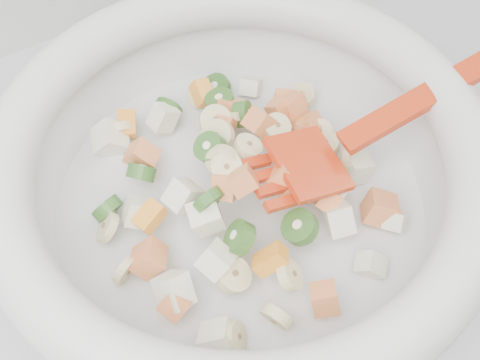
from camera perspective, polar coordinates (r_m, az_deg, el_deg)
mixing_bowl at (r=0.46m, az=0.05°, el=0.82°), size 0.46×0.39×0.12m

